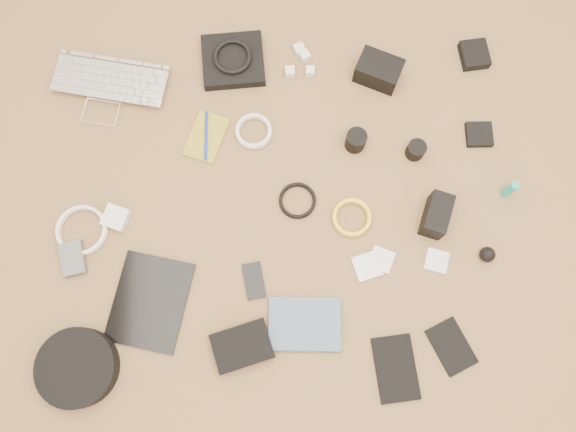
{
  "coord_description": "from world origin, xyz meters",
  "views": [
    {
      "loc": [
        0.03,
        -0.42,
        1.63
      ],
      "look_at": [
        0.04,
        -0.02,
        0.02
      ],
      "focal_mm": 35.0,
      "sensor_mm": 36.0,
      "label": 1
    }
  ],
  "objects_px": {
    "phone": "(254,281)",
    "headphone_case": "(77,368)",
    "dslr_camera": "(379,71)",
    "paperback": "(304,352)",
    "laptop": "(107,95)",
    "tablet": "(150,302)"
  },
  "relations": [
    {
      "from": "phone",
      "to": "headphone_case",
      "type": "distance_m",
      "value": 0.54
    },
    {
      "from": "dslr_camera",
      "to": "paperback",
      "type": "xyz_separation_m",
      "value": [
        -0.27,
        -0.85,
        -0.03
      ]
    },
    {
      "from": "phone",
      "to": "paperback",
      "type": "bearing_deg",
      "value": -65.18
    },
    {
      "from": "dslr_camera",
      "to": "phone",
      "type": "height_order",
      "value": "dslr_camera"
    },
    {
      "from": "laptop",
      "to": "dslr_camera",
      "type": "distance_m",
      "value": 0.86
    },
    {
      "from": "laptop",
      "to": "phone",
      "type": "bearing_deg",
      "value": -41.33
    },
    {
      "from": "laptop",
      "to": "headphone_case",
      "type": "distance_m",
      "value": 0.83
    },
    {
      "from": "tablet",
      "to": "headphone_case",
      "type": "relative_size",
      "value": 1.21
    },
    {
      "from": "laptop",
      "to": "paperback",
      "type": "height_order",
      "value": "laptop"
    },
    {
      "from": "phone",
      "to": "headphone_case",
      "type": "relative_size",
      "value": 0.49
    },
    {
      "from": "paperback",
      "to": "headphone_case",
      "type": "bearing_deg",
      "value": 94.8
    },
    {
      "from": "dslr_camera",
      "to": "headphone_case",
      "type": "xyz_separation_m",
      "value": [
        -0.9,
        -0.87,
        -0.01
      ]
    },
    {
      "from": "dslr_camera",
      "to": "paperback",
      "type": "relative_size",
      "value": 0.66
    },
    {
      "from": "tablet",
      "to": "paperback",
      "type": "xyz_separation_m",
      "value": [
        0.44,
        -0.16,
        0.0
      ]
    },
    {
      "from": "dslr_camera",
      "to": "tablet",
      "type": "relative_size",
      "value": 0.51
    },
    {
      "from": "dslr_camera",
      "to": "tablet",
      "type": "bearing_deg",
      "value": -110.54
    },
    {
      "from": "headphone_case",
      "to": "paperback",
      "type": "bearing_deg",
      "value": 1.98
    },
    {
      "from": "laptop",
      "to": "phone",
      "type": "xyz_separation_m",
      "value": [
        0.45,
        -0.6,
        -0.01
      ]
    },
    {
      "from": "dslr_camera",
      "to": "headphone_case",
      "type": "bearing_deg",
      "value": -110.87
    },
    {
      "from": "dslr_camera",
      "to": "tablet",
      "type": "distance_m",
      "value": 0.99
    },
    {
      "from": "laptop",
      "to": "dslr_camera",
      "type": "relative_size",
      "value": 2.65
    },
    {
      "from": "tablet",
      "to": "paperback",
      "type": "distance_m",
      "value": 0.47
    }
  ]
}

